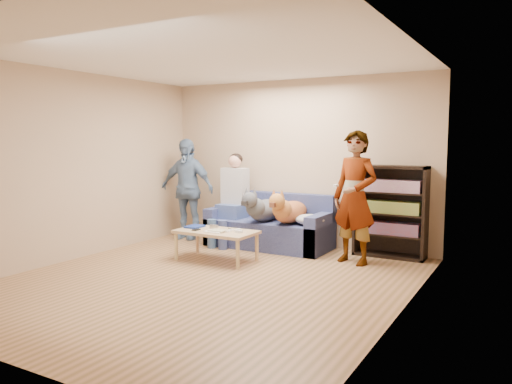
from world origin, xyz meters
The scene contains 27 objects.
ground centered at (0.00, 0.00, 0.00)m, with size 5.00×5.00×0.00m, color brown.
ceiling centered at (0.00, 0.00, 2.60)m, with size 5.00×5.00×0.00m, color white.
wall_back centered at (0.00, 2.50, 1.30)m, with size 4.50×4.50×0.00m, color tan.
wall_front centered at (0.00, -2.50, 1.30)m, with size 4.50×4.50×0.00m, color tan.
wall_left centered at (-2.25, 0.00, 1.30)m, with size 5.00×5.00×0.00m, color tan.
wall_right centered at (2.25, 0.00, 1.30)m, with size 5.00×5.00×0.00m, color tan.
blanket centered at (0.49, 1.93, 0.51)m, with size 0.44×0.38×0.15m, color #ADACB1.
person_standing_right centered at (1.23, 1.71, 0.89)m, with size 0.65×0.43×1.79m, color gray.
person_standing_left centered at (-1.78, 1.98, 0.84)m, with size 0.98×0.41×1.68m, color #687CA7.
held_controller centered at (1.03, 1.51, 1.06)m, with size 0.04×0.12×0.03m, color white.
notebook_blue centered at (-0.87, 0.96, 0.43)m, with size 0.20×0.26×0.03m, color navy.
papers centered at (-0.42, 0.81, 0.43)m, with size 0.26×0.20×0.01m, color white.
magazine centered at (-0.39, 0.83, 0.44)m, with size 0.22×0.17×0.01m, color #B1B08E.
camera_silver centered at (-0.59, 1.03, 0.45)m, with size 0.11×0.06×0.05m, color silver.
controller_a centered at (-0.19, 1.01, 0.43)m, with size 0.04×0.13×0.03m, color white.
controller_b centered at (-0.11, 0.93, 0.43)m, with size 0.09×0.06×0.03m, color silver.
headphone_cup_a centered at (-0.27, 0.89, 0.43)m, with size 0.07×0.07×0.02m, color white.
headphone_cup_b centered at (-0.27, 0.97, 0.43)m, with size 0.07×0.07×0.02m, color white.
pen_orange centered at (-0.49, 0.75, 0.42)m, with size 0.01×0.01×0.14m, color #D35A1D.
pen_black centered at (-0.35, 1.09, 0.42)m, with size 0.01×0.01×0.14m, color black.
wallet centered at (-0.72, 0.79, 0.43)m, with size 0.07×0.12×0.01m, color black.
sofa centered at (-0.25, 2.10, 0.28)m, with size 1.90×0.85×0.82m.
person_seated centered at (-0.88, 1.97, 0.77)m, with size 0.40×0.73×1.47m.
dog_gray centered at (-0.27, 1.88, 0.62)m, with size 0.38×1.23×0.55m.
dog_tan centered at (0.16, 1.89, 0.62)m, with size 0.38×1.15×0.55m.
coffee_table centered at (-0.47, 0.91, 0.37)m, with size 1.10×0.60×0.42m.
bookshelf centered at (1.55, 2.33, 0.68)m, with size 1.00×0.34×1.30m.
Camera 1 is at (3.33, -4.69, 1.66)m, focal length 35.00 mm.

